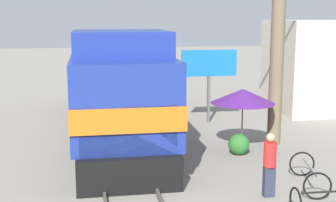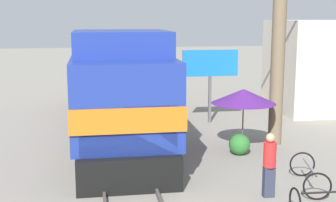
{
  "view_description": "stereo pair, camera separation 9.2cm",
  "coord_description": "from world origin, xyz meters",
  "px_view_note": "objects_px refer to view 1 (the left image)",
  "views": [
    {
      "loc": [
        -1.06,
        -15.29,
        4.81
      ],
      "look_at": [
        1.2,
        -2.19,
        2.41
      ],
      "focal_mm": 50.0,
      "sensor_mm": 36.0,
      "label": 1
    },
    {
      "loc": [
        -0.97,
        -15.3,
        4.81
      ],
      "look_at": [
        1.2,
        -2.19,
        2.41
      ],
      "focal_mm": 50.0,
      "sensor_mm": 36.0,
      "label": 2
    }
  ],
  "objects_px": {
    "utility_pole": "(278,22)",
    "bicycle_spare": "(332,199)",
    "person_bystander": "(270,162)",
    "bicycle": "(309,174)",
    "vendor_umbrella": "(243,96)",
    "billboard_sign": "(209,67)",
    "locomotive": "(114,88)"
  },
  "relations": [
    {
      "from": "bicycle_spare",
      "to": "bicycle",
      "type": "bearing_deg",
      "value": -6.83
    },
    {
      "from": "vendor_umbrella",
      "to": "person_bystander",
      "type": "bearing_deg",
      "value": -99.62
    },
    {
      "from": "billboard_sign",
      "to": "vendor_umbrella",
      "type": "bearing_deg",
      "value": -88.82
    },
    {
      "from": "locomotive",
      "to": "billboard_sign",
      "type": "height_order",
      "value": "locomotive"
    },
    {
      "from": "person_bystander",
      "to": "vendor_umbrella",
      "type": "bearing_deg",
      "value": 80.38
    },
    {
      "from": "person_bystander",
      "to": "bicycle",
      "type": "distance_m",
      "value": 1.59
    },
    {
      "from": "person_bystander",
      "to": "bicycle_spare",
      "type": "relative_size",
      "value": 0.91
    },
    {
      "from": "utility_pole",
      "to": "bicycle",
      "type": "xyz_separation_m",
      "value": [
        -0.83,
        -4.62,
        -4.23
      ]
    },
    {
      "from": "person_bystander",
      "to": "bicycle_spare",
      "type": "distance_m",
      "value": 1.82
    },
    {
      "from": "billboard_sign",
      "to": "bicycle_spare",
      "type": "distance_m",
      "value": 10.61
    },
    {
      "from": "billboard_sign",
      "to": "locomotive",
      "type": "bearing_deg",
      "value": -164.87
    },
    {
      "from": "locomotive",
      "to": "vendor_umbrella",
      "type": "distance_m",
      "value": 5.55
    },
    {
      "from": "vendor_umbrella",
      "to": "person_bystander",
      "type": "distance_m",
      "value": 4.76
    },
    {
      "from": "person_bystander",
      "to": "bicycle",
      "type": "height_order",
      "value": "person_bystander"
    },
    {
      "from": "billboard_sign",
      "to": "bicycle",
      "type": "relative_size",
      "value": 1.61
    },
    {
      "from": "vendor_umbrella",
      "to": "person_bystander",
      "type": "height_order",
      "value": "vendor_umbrella"
    },
    {
      "from": "bicycle_spare",
      "to": "utility_pole",
      "type": "bearing_deg",
      "value": -7.73
    },
    {
      "from": "locomotive",
      "to": "person_bystander",
      "type": "bearing_deg",
      "value": -65.0
    },
    {
      "from": "vendor_umbrella",
      "to": "billboard_sign",
      "type": "bearing_deg",
      "value": 91.18
    },
    {
      "from": "bicycle_spare",
      "to": "person_bystander",
      "type": "bearing_deg",
      "value": 42.74
    },
    {
      "from": "utility_pole",
      "to": "billboard_sign",
      "type": "distance_m",
      "value": 4.74
    },
    {
      "from": "locomotive",
      "to": "bicycle_spare",
      "type": "bearing_deg",
      "value": -62.44
    },
    {
      "from": "utility_pole",
      "to": "bicycle_spare",
      "type": "distance_m",
      "value": 7.77
    },
    {
      "from": "billboard_sign",
      "to": "bicycle",
      "type": "bearing_deg",
      "value": -85.21
    },
    {
      "from": "locomotive",
      "to": "utility_pole",
      "type": "xyz_separation_m",
      "value": [
        5.91,
        -2.8,
        2.72
      ]
    },
    {
      "from": "utility_pole",
      "to": "locomotive",
      "type": "bearing_deg",
      "value": 154.69
    },
    {
      "from": "bicycle",
      "to": "bicycle_spare",
      "type": "distance_m",
      "value": 1.81
    },
    {
      "from": "locomotive",
      "to": "utility_pole",
      "type": "distance_m",
      "value": 7.08
    },
    {
      "from": "billboard_sign",
      "to": "utility_pole",
      "type": "bearing_deg",
      "value": -68.68
    },
    {
      "from": "locomotive",
      "to": "vendor_umbrella",
      "type": "bearing_deg",
      "value": -36.59
    },
    {
      "from": "billboard_sign",
      "to": "person_bystander",
      "type": "height_order",
      "value": "billboard_sign"
    },
    {
      "from": "billboard_sign",
      "to": "person_bystander",
      "type": "distance_m",
      "value": 9.23
    }
  ]
}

